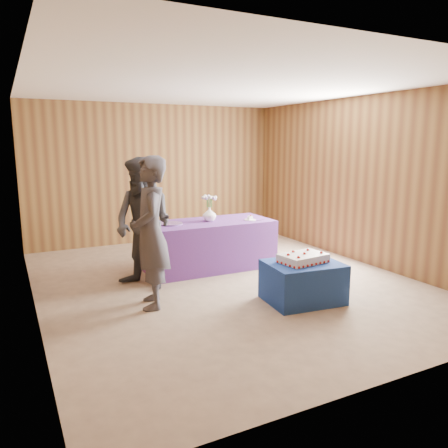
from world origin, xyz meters
TOP-DOWN VIEW (x-y plane):
  - ground at (0.00, 0.00)m, footprint 6.00×6.00m
  - room_shell at (0.00, 0.00)m, footprint 5.04×6.04m
  - cake_table at (0.51, -1.14)m, footprint 0.97×0.79m
  - serving_table at (0.09, 0.74)m, footprint 2.01×0.92m
  - sheet_cake at (0.52, -1.12)m, footprint 0.64×0.47m
  - vase at (0.11, 0.75)m, footprint 0.27×0.27m
  - flower_spray at (0.11, 0.75)m, footprint 0.24×0.24m
  - platter at (-0.52, 0.76)m, footprint 0.40×0.40m
  - plate at (0.73, 0.54)m, footprint 0.24×0.24m
  - cake_slice at (0.73, 0.54)m, footprint 0.07×0.06m
  - knife at (0.81, 0.43)m, footprint 0.26×0.06m
  - guest_left at (-1.21, -0.44)m, footprint 0.58×0.75m
  - guest_right at (-1.09, 0.26)m, footprint 1.04×1.09m

SIDE VIEW (x-z plane):
  - ground at x=0.00m, z-range 0.00..0.00m
  - cake_table at x=0.51m, z-range 0.00..0.50m
  - serving_table at x=0.09m, z-range 0.00..0.75m
  - sheet_cake at x=0.52m, z-range 0.48..0.62m
  - knife at x=0.81m, z-range 0.75..0.75m
  - plate at x=0.73m, z-range 0.75..0.76m
  - platter at x=-0.52m, z-range 0.75..0.77m
  - cake_slice at x=0.73m, z-range 0.75..0.83m
  - vase at x=0.11m, z-range 0.75..0.97m
  - guest_right at x=-1.09m, z-range 0.00..1.78m
  - guest_left at x=-1.21m, z-range 0.00..1.82m
  - flower_spray at x=0.11m, z-range 1.03..1.22m
  - room_shell at x=0.00m, z-range 0.44..3.16m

